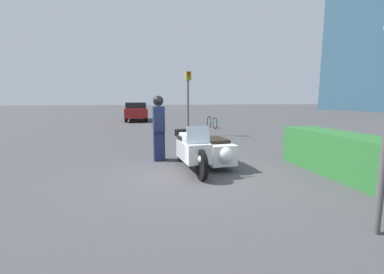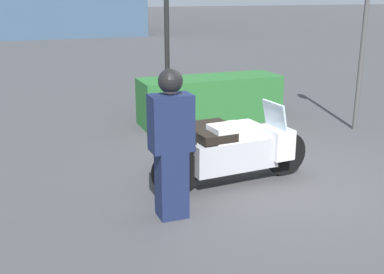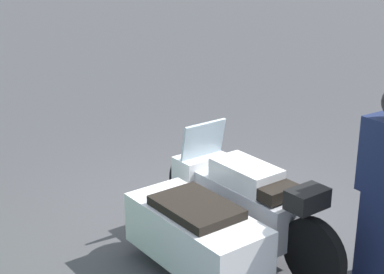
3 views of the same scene
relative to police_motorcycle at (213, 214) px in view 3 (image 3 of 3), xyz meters
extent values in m
plane|color=#424244|center=(0.64, -0.42, -0.47)|extent=(160.00, 160.00, 0.00)
cylinder|color=black|center=(0.91, -0.33, -0.13)|extent=(0.68, 0.15, 0.68)
cylinder|color=black|center=(-0.91, -0.46, -0.13)|extent=(0.68, 0.15, 0.68)
cylinder|color=black|center=(-0.23, 0.30, -0.21)|extent=(0.53, 0.14, 0.53)
cube|color=#B7B7BC|center=(0.00, -0.39, -0.01)|extent=(1.31, 0.49, 0.45)
cube|color=white|center=(0.00, -0.39, 0.32)|extent=(0.73, 0.43, 0.24)
cube|color=black|center=(-0.30, -0.41, 0.30)|extent=(0.54, 0.42, 0.12)
cube|color=white|center=(0.72, -0.34, 0.08)|extent=(0.36, 0.57, 0.44)
cube|color=silver|center=(0.67, -0.35, 0.50)|extent=(0.15, 0.53, 0.40)
sphere|color=white|center=(0.95, -0.33, 0.01)|extent=(0.18, 0.18, 0.18)
cube|color=white|center=(-0.17, 0.31, -0.06)|extent=(1.49, 0.74, 0.50)
sphere|color=white|center=(0.44, 0.35, -0.04)|extent=(0.47, 0.48, 0.48)
cube|color=black|center=(-0.17, 0.31, 0.23)|extent=(0.83, 0.60, 0.09)
cube|color=black|center=(-0.80, -0.45, 0.37)|extent=(0.26, 0.38, 0.18)
cube|color=#192347|center=(-1.17, -1.06, -0.04)|extent=(0.36, 0.31, 0.87)
camera|label=1|loc=(6.16, -1.69, 1.28)|focal=24.00mm
camera|label=2|loc=(-2.91, -6.29, 2.24)|focal=45.00mm
camera|label=3|loc=(-4.15, 2.96, 2.60)|focal=55.00mm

